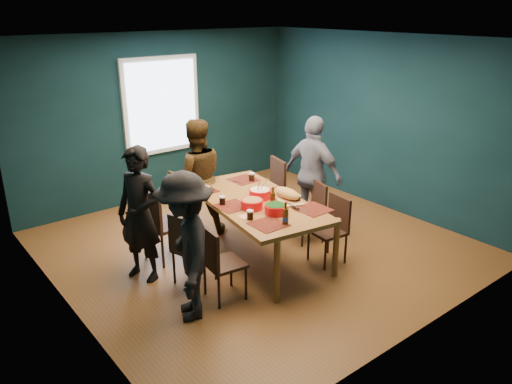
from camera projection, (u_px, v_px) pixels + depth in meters
room at (244, 144)px, 6.51m from camera, size 5.01×5.01×2.71m
dining_table at (255, 205)px, 6.23m from camera, size 1.36×2.24×0.80m
chair_left_far at (158, 220)px, 6.20m from camera, size 0.49×0.49×0.97m
chair_left_mid at (189, 245)px, 5.67m from camera, size 0.50×0.50×0.88m
chair_left_near at (218, 259)px, 5.38m from camera, size 0.43×0.43×0.87m
chair_right_far at (272, 186)px, 7.36m from camera, size 0.53×0.53×0.97m
chair_right_mid at (313, 207)px, 6.82m from camera, size 0.46×0.46×0.83m
chair_right_near at (333, 224)px, 6.24m from camera, size 0.42×0.42×0.85m
person_far_left at (140, 215)px, 5.73m from camera, size 0.60×0.70×1.61m
person_back at (196, 178)px, 6.91m from camera, size 0.98×0.88×1.65m
person_right at (313, 175)px, 7.03m from camera, size 0.50×1.01×1.66m
person_near_left at (186, 247)px, 5.01m from camera, size 0.96×1.17×1.58m
bowl_salad at (252, 204)px, 5.92m from camera, size 0.26×0.26×0.11m
bowl_dumpling at (260, 193)px, 6.24m from camera, size 0.28×0.28×0.26m
bowl_herbs at (276, 209)px, 5.77m from camera, size 0.26×0.26×0.11m
cutting_board at (287, 195)px, 6.19m from camera, size 0.44×0.68×0.14m
small_bowl at (205, 189)px, 6.46m from camera, size 0.17×0.17×0.07m
beer_bottle_a at (285, 216)px, 5.48m from camera, size 0.07×0.07×0.26m
beer_bottle_b at (273, 199)px, 5.96m from camera, size 0.06×0.06×0.25m
cola_glass_a at (250, 214)px, 5.62m from camera, size 0.08×0.08×0.11m
cola_glass_b at (298, 198)px, 6.11m from camera, size 0.06×0.06×0.09m
cola_glass_c at (252, 177)px, 6.84m from camera, size 0.08×0.08×0.12m
cola_glass_d at (222, 200)px, 6.03m from camera, size 0.08×0.08×0.11m
napkin_a at (275, 191)px, 6.48m from camera, size 0.17×0.17×0.00m
napkin_b at (246, 216)px, 5.71m from camera, size 0.15×0.15×0.00m
napkin_c at (314, 209)px, 5.91m from camera, size 0.18×0.18×0.00m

